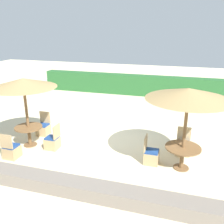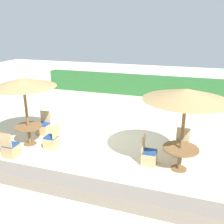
{
  "view_description": "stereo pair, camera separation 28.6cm",
  "coord_description": "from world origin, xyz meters",
  "px_view_note": "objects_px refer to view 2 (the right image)",
  "views": [
    {
      "loc": [
        2.75,
        -8.65,
        4.23
      ],
      "look_at": [
        0.0,
        0.6,
        0.9
      ],
      "focal_mm": 40.0,
      "sensor_mm": 36.0,
      "label": 1
    },
    {
      "loc": [
        3.02,
        -8.56,
        4.23
      ],
      "look_at": [
        0.0,
        0.6,
        0.9
      ],
      "focal_mm": 40.0,
      "sensor_mm": 36.0,
      "label": 2
    }
  ],
  "objects_px": {
    "patio_chair_front_right_north": "(182,148)",
    "patio_chair_front_left_north": "(44,128)",
    "parasol_front_right": "(186,95)",
    "patio_chair_front_left_east": "(52,141)",
    "round_table_front_right": "(180,152)",
    "round_table_front_left": "(29,130)",
    "patio_chair_front_left_south": "(11,149)",
    "patio_chair_front_right_west": "(149,156)",
    "parasol_front_left": "(23,83)"
  },
  "relations": [
    {
      "from": "patio_chair_front_right_west",
      "to": "patio_chair_front_left_east",
      "type": "distance_m",
      "value": 3.57
    },
    {
      "from": "parasol_front_right",
      "to": "patio_chair_front_left_south",
      "type": "xyz_separation_m",
      "value": [
        -5.52,
        -0.95,
        -2.14
      ]
    },
    {
      "from": "parasol_front_right",
      "to": "round_table_front_right",
      "type": "height_order",
      "value": "parasol_front_right"
    },
    {
      "from": "patio_chair_front_right_north",
      "to": "parasol_front_right",
      "type": "bearing_deg",
      "value": 89.5
    },
    {
      "from": "patio_chair_front_right_west",
      "to": "parasol_front_left",
      "type": "distance_m",
      "value": 4.98
    },
    {
      "from": "round_table_front_right",
      "to": "patio_chair_front_right_west",
      "type": "height_order",
      "value": "patio_chair_front_right_west"
    },
    {
      "from": "patio_chair_front_right_west",
      "to": "patio_chair_front_right_north",
      "type": "bearing_deg",
      "value": 133.7
    },
    {
      "from": "patio_chair_front_right_west",
      "to": "patio_chair_front_left_east",
      "type": "height_order",
      "value": "same"
    },
    {
      "from": "round_table_front_right",
      "to": "patio_chair_front_right_west",
      "type": "relative_size",
      "value": 1.17
    },
    {
      "from": "round_table_front_left",
      "to": "patio_chair_front_left_north",
      "type": "height_order",
      "value": "patio_chair_front_left_north"
    },
    {
      "from": "patio_chair_front_right_north",
      "to": "patio_chair_front_left_east",
      "type": "bearing_deg",
      "value": 11.48
    },
    {
      "from": "patio_chair_front_right_north",
      "to": "patio_chair_front_left_north",
      "type": "xyz_separation_m",
      "value": [
        -5.52,
        0.08,
        0.0
      ]
    },
    {
      "from": "round_table_front_left",
      "to": "patio_chair_front_left_north",
      "type": "distance_m",
      "value": 1.05
    },
    {
      "from": "patio_chair_front_left_east",
      "to": "patio_chair_front_right_west",
      "type": "bearing_deg",
      "value": -90.12
    },
    {
      "from": "patio_chair_front_left_south",
      "to": "patio_chair_front_right_west",
      "type": "bearing_deg",
      "value": 12.36
    },
    {
      "from": "parasol_front_right",
      "to": "patio_chair_front_left_north",
      "type": "xyz_separation_m",
      "value": [
        -5.51,
        1.05,
        -2.14
      ]
    },
    {
      "from": "round_table_front_left",
      "to": "patio_chair_front_left_north",
      "type": "xyz_separation_m",
      "value": [
        -0.03,
        1.0,
        -0.31
      ]
    },
    {
      "from": "patio_chair_front_left_east",
      "to": "patio_chair_front_left_north",
      "type": "bearing_deg",
      "value": 44.56
    },
    {
      "from": "patio_chair_front_right_north",
      "to": "patio_chair_front_left_north",
      "type": "height_order",
      "value": "same"
    },
    {
      "from": "parasol_front_right",
      "to": "patio_chair_front_right_west",
      "type": "distance_m",
      "value": 2.35
    },
    {
      "from": "patio_chair_front_right_north",
      "to": "patio_chair_front_right_west",
      "type": "bearing_deg",
      "value": 43.7
    },
    {
      "from": "patio_chair_front_right_west",
      "to": "parasol_front_left",
      "type": "xyz_separation_m",
      "value": [
        -4.52,
        0.0,
        2.1
      ]
    },
    {
      "from": "parasol_front_right",
      "to": "patio_chair_front_right_west",
      "type": "xyz_separation_m",
      "value": [
        -0.96,
        0.05,
        -2.14
      ]
    },
    {
      "from": "patio_chair_front_left_east",
      "to": "patio_chair_front_right_north",
      "type": "bearing_deg",
      "value": -78.52
    },
    {
      "from": "parasol_front_right",
      "to": "patio_chair_front_right_north",
      "type": "xyz_separation_m",
      "value": [
        0.01,
        0.98,
        -2.14
      ]
    },
    {
      "from": "round_table_front_left",
      "to": "patio_chair_front_left_north",
      "type": "bearing_deg",
      "value": 91.57
    },
    {
      "from": "round_table_front_right",
      "to": "round_table_front_left",
      "type": "height_order",
      "value": "round_table_front_left"
    },
    {
      "from": "parasol_front_right",
      "to": "round_table_front_left",
      "type": "distance_m",
      "value": 5.78
    },
    {
      "from": "parasol_front_right",
      "to": "patio_chair_front_left_south",
      "type": "distance_m",
      "value": 6.0
    },
    {
      "from": "patio_chair_front_right_west",
      "to": "patio_chair_front_left_south",
      "type": "distance_m",
      "value": 4.66
    },
    {
      "from": "round_table_front_right",
      "to": "parasol_front_left",
      "type": "height_order",
      "value": "parasol_front_left"
    },
    {
      "from": "parasol_front_right",
      "to": "patio_chair_front_left_north",
      "type": "bearing_deg",
      "value": 169.19
    },
    {
      "from": "parasol_front_left",
      "to": "patio_chair_front_left_north",
      "type": "bearing_deg",
      "value": 91.57
    },
    {
      "from": "round_table_front_right",
      "to": "patio_chair_front_right_north",
      "type": "relative_size",
      "value": 1.17
    },
    {
      "from": "patio_chair_front_right_west",
      "to": "patio_chair_front_right_north",
      "type": "xyz_separation_m",
      "value": [
        0.97,
        0.93,
        0.0
      ]
    },
    {
      "from": "parasol_front_left",
      "to": "round_table_front_left",
      "type": "relative_size",
      "value": 2.55
    },
    {
      "from": "parasol_front_right",
      "to": "patio_chair_front_right_north",
      "type": "height_order",
      "value": "parasol_front_right"
    },
    {
      "from": "round_table_front_left",
      "to": "patio_chair_front_left_south",
      "type": "distance_m",
      "value": 1.05
    },
    {
      "from": "patio_chair_front_right_north",
      "to": "patio_chair_front_left_south",
      "type": "xyz_separation_m",
      "value": [
        -5.53,
        -1.93,
        0.0
      ]
    },
    {
      "from": "round_table_front_left",
      "to": "patio_chair_front_left_south",
      "type": "relative_size",
      "value": 1.07
    },
    {
      "from": "round_table_front_right",
      "to": "patio_chair_front_right_west",
      "type": "distance_m",
      "value": 1.02
    },
    {
      "from": "round_table_front_right",
      "to": "patio_chair_front_right_west",
      "type": "bearing_deg",
      "value": 177.2
    },
    {
      "from": "parasol_front_right",
      "to": "round_table_front_left",
      "type": "xyz_separation_m",
      "value": [
        -5.48,
        0.05,
        -1.83
      ]
    },
    {
      "from": "patio_chair_front_right_north",
      "to": "patio_chair_front_left_south",
      "type": "bearing_deg",
      "value": 19.22
    },
    {
      "from": "parasol_front_right",
      "to": "patio_chair_front_right_west",
      "type": "height_order",
      "value": "parasol_front_right"
    },
    {
      "from": "parasol_front_right",
      "to": "patio_chair_front_left_east",
      "type": "height_order",
      "value": "parasol_front_right"
    },
    {
      "from": "patio_chair_front_right_north",
      "to": "round_table_front_left",
      "type": "bearing_deg",
      "value": 9.56
    },
    {
      "from": "patio_chair_front_left_south",
      "to": "parasol_front_left",
      "type": "bearing_deg",
      "value": 87.89
    },
    {
      "from": "parasol_front_right",
      "to": "patio_chair_front_left_east",
      "type": "distance_m",
      "value": 5.01
    },
    {
      "from": "patio_chair_front_left_north",
      "to": "patio_chair_front_right_west",
      "type": "bearing_deg",
      "value": 167.54
    }
  ]
}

